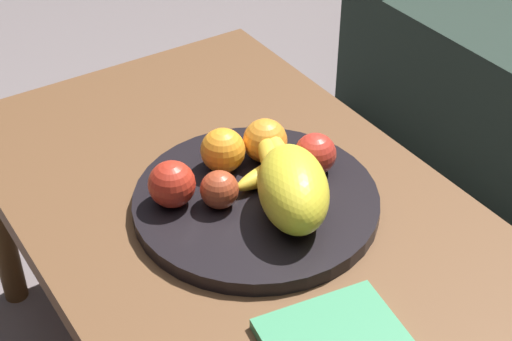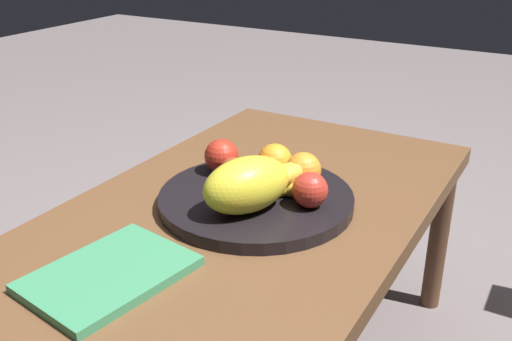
% 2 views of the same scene
% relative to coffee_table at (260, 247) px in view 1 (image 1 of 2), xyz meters
% --- Properties ---
extents(coffee_table, '(1.15, 0.65, 0.46)m').
position_rel_coffee_table_xyz_m(coffee_table, '(0.00, 0.00, 0.00)').
color(coffee_table, brown).
rests_on(coffee_table, ground_plane).
extents(fruit_bowl, '(0.39, 0.39, 0.03)m').
position_rel_coffee_table_xyz_m(fruit_bowl, '(-0.04, 0.02, 0.06)').
color(fruit_bowl, black).
rests_on(fruit_bowl, coffee_table).
extents(melon_large_front, '(0.21, 0.17, 0.10)m').
position_rel_coffee_table_xyz_m(melon_large_front, '(0.03, 0.04, 0.13)').
color(melon_large_front, yellow).
rests_on(melon_large_front, fruit_bowl).
extents(orange_front, '(0.07, 0.07, 0.07)m').
position_rel_coffee_table_xyz_m(orange_front, '(-0.12, 0.01, 0.11)').
color(orange_front, orange).
rests_on(orange_front, fruit_bowl).
extents(orange_left, '(0.07, 0.07, 0.07)m').
position_rel_coffee_table_xyz_m(orange_left, '(-0.11, 0.08, 0.11)').
color(orange_left, orange).
rests_on(orange_left, fruit_bowl).
extents(apple_front, '(0.07, 0.07, 0.07)m').
position_rel_coffee_table_xyz_m(apple_front, '(-0.04, 0.13, 0.11)').
color(apple_front, red).
rests_on(apple_front, fruit_bowl).
extents(apple_left, '(0.07, 0.07, 0.07)m').
position_rel_coffee_table_xyz_m(apple_left, '(-0.09, -0.10, 0.11)').
color(apple_left, red).
rests_on(apple_left, fruit_bowl).
extents(apple_right, '(0.06, 0.06, 0.06)m').
position_rel_coffee_table_xyz_m(apple_right, '(-0.05, -0.04, 0.10)').
color(apple_right, '#A74024').
rests_on(apple_right, fruit_bowl).
extents(banana_bunch, '(0.16, 0.15, 0.06)m').
position_rel_coffee_table_xyz_m(banana_bunch, '(-0.06, 0.07, 0.10)').
color(banana_bunch, yellow).
rests_on(banana_bunch, fruit_bowl).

